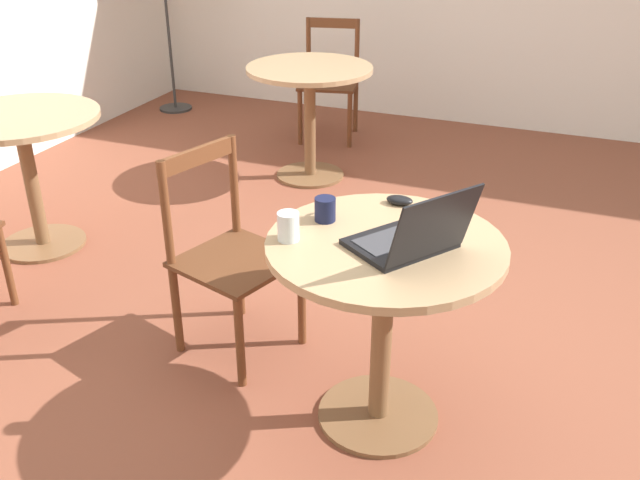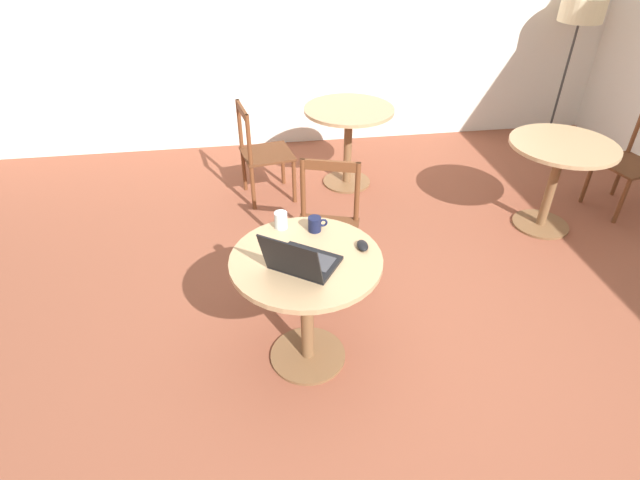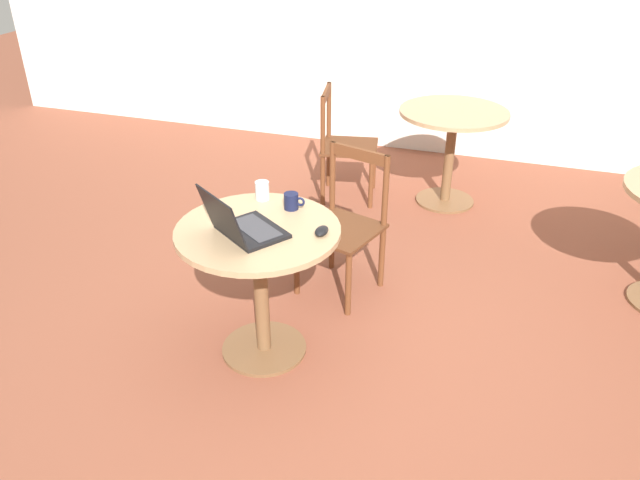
% 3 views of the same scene
% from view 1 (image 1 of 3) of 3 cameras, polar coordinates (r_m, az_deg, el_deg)
% --- Properties ---
extents(ground_plane, '(16.00, 16.00, 0.00)m').
position_cam_1_polar(ground_plane, '(3.17, 7.49, -8.43)').
color(ground_plane, brown).
extents(cafe_table_near, '(0.81, 0.81, 0.75)m').
position_cam_1_polar(cafe_table_near, '(2.46, 5.14, -3.78)').
color(cafe_table_near, brown).
rests_on(cafe_table_near, ground_plane).
extents(cafe_table_mid, '(0.81, 0.81, 0.75)m').
position_cam_1_polar(cafe_table_mid, '(4.69, -0.83, 11.64)').
color(cafe_table_mid, brown).
rests_on(cafe_table_mid, ground_plane).
extents(cafe_table_far, '(0.81, 0.81, 0.75)m').
position_cam_1_polar(cafe_table_far, '(4.03, -22.57, 6.88)').
color(cafe_table_far, brown).
rests_on(cafe_table_far, ground_plane).
extents(chair_near_back, '(0.53, 0.53, 0.87)m').
position_cam_1_polar(chair_near_back, '(2.96, -7.29, -1.25)').
color(chair_near_back, brown).
rests_on(chair_near_back, ground_plane).
extents(chair_mid_right, '(0.50, 0.50, 0.87)m').
position_cam_1_polar(chair_mid_right, '(5.53, 0.77, 12.60)').
color(chair_mid_right, brown).
rests_on(chair_mid_right, ground_plane).
extents(laptop, '(0.44, 0.44, 0.25)m').
position_cam_1_polar(laptop, '(2.30, 7.24, 0.20)').
color(laptop, black).
rests_on(laptop, cafe_table_near).
extents(mouse, '(0.06, 0.10, 0.03)m').
position_cam_1_polar(mouse, '(2.65, 6.38, 3.19)').
color(mouse, black).
rests_on(mouse, cafe_table_near).
extents(mug, '(0.11, 0.07, 0.09)m').
position_cam_1_polar(mug, '(2.50, 0.44, 2.50)').
color(mug, '#141938').
rests_on(mug, cafe_table_near).
extents(drinking_glass, '(0.07, 0.07, 0.10)m').
position_cam_1_polar(drinking_glass, '(2.36, -2.55, 1.09)').
color(drinking_glass, silver).
rests_on(drinking_glass, cafe_table_near).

